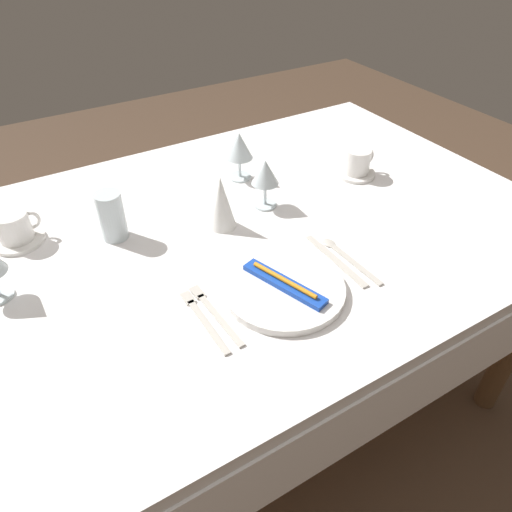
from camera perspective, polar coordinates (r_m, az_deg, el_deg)
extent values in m
plane|color=#4C3828|center=(1.77, -3.57, -17.40)|extent=(6.00, 6.00, 0.00)
cube|color=white|center=(1.24, -4.85, 1.67)|extent=(1.80, 1.10, 0.04)
cube|color=white|center=(1.01, 10.75, -19.70)|extent=(1.80, 0.01, 0.18)
cube|color=white|center=(1.74, -13.04, 8.09)|extent=(1.80, 0.01, 0.18)
cylinder|color=brown|center=(2.14, 9.47, 6.48)|extent=(0.07, 0.07, 0.70)
cylinder|color=white|center=(1.06, 3.34, -3.91)|extent=(0.27, 0.27, 0.02)
cube|color=blue|center=(1.05, 3.37, -3.31)|extent=(0.10, 0.21, 0.01)
cylinder|color=orange|center=(1.05, 3.39, -2.86)|extent=(0.06, 0.16, 0.01)
cube|color=beige|center=(1.01, -4.30, -7.53)|extent=(0.02, 0.17, 0.00)
cube|color=beige|center=(1.07, -6.97, -4.31)|extent=(0.02, 0.04, 0.00)
cube|color=beige|center=(0.99, -5.73, -8.31)|extent=(0.01, 0.17, 0.00)
cube|color=beige|center=(1.06, -8.10, -4.97)|extent=(0.02, 0.04, 0.00)
cube|color=beige|center=(1.15, 10.02, -1.02)|extent=(0.02, 0.18, 0.00)
cube|color=beige|center=(1.21, 7.02, 1.65)|extent=(0.02, 0.06, 0.00)
cube|color=beige|center=(1.16, 11.74, -0.97)|extent=(0.02, 0.17, 0.00)
ellipsoid|color=beige|center=(1.21, 8.68, 1.52)|extent=(0.03, 0.04, 0.01)
cylinder|color=white|center=(1.53, 11.71, 9.57)|extent=(0.12, 0.12, 0.01)
cylinder|color=white|center=(1.51, 11.91, 10.96)|extent=(0.08, 0.08, 0.07)
torus|color=white|center=(1.53, 13.06, 11.38)|extent=(0.05, 0.01, 0.05)
cylinder|color=white|center=(1.35, -26.36, 1.71)|extent=(0.13, 0.13, 0.01)
cylinder|color=white|center=(1.33, -26.85, 3.14)|extent=(0.08, 0.08, 0.07)
torus|color=white|center=(1.32, -25.21, 3.83)|extent=(0.05, 0.01, 0.05)
cylinder|color=silver|center=(1.35, 1.05, 6.13)|extent=(0.06, 0.06, 0.01)
cylinder|color=silver|center=(1.33, 1.07, 7.42)|extent=(0.01, 0.01, 0.06)
cone|color=silver|center=(1.30, 1.11, 9.95)|extent=(0.07, 0.07, 0.07)
cylinder|color=silver|center=(1.19, -28.15, -4.18)|extent=(0.06, 0.06, 0.01)
cylinder|color=silver|center=(1.49, -1.91, 9.37)|extent=(0.07, 0.07, 0.01)
cylinder|color=silver|center=(1.47, -1.94, 10.52)|extent=(0.01, 0.01, 0.06)
cone|color=silver|center=(1.44, -2.00, 12.98)|extent=(0.08, 0.08, 0.08)
cylinder|color=silver|center=(1.24, -16.77, 4.56)|extent=(0.07, 0.07, 0.13)
cylinder|color=#C68C1E|center=(1.26, -16.52, 3.44)|extent=(0.06, 0.06, 0.06)
cone|color=white|center=(1.23, -4.13, 6.38)|extent=(0.07, 0.07, 0.15)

